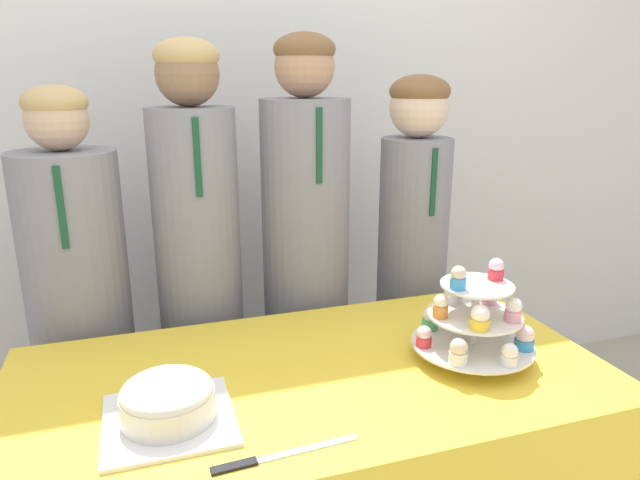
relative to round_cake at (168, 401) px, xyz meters
The scene contains 8 objects.
wall_back 1.37m from the round_cake, 73.99° to the left, with size 9.00×0.06×2.70m.
round_cake is the anchor object (origin of this frame).
cake_knife 0.24m from the round_cake, 49.58° to the right, with size 0.29×0.04×0.01m.
cupcake_stand 0.75m from the round_cake, ahead, with size 0.30×0.30×0.26m.
student_0 0.71m from the round_cake, 107.99° to the left, with size 0.30×0.30×1.38m.
student_1 0.68m from the round_cake, 77.74° to the left, with size 0.26×0.27×1.51m.
student_2 0.83m from the round_cake, 53.23° to the left, with size 0.28×0.29×1.53m.
student_3 1.11m from the round_cake, 36.66° to the left, with size 0.24×0.25×1.41m.
Camera 1 is at (-0.36, -0.81, 1.41)m, focal length 32.00 mm.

